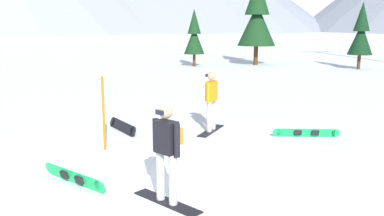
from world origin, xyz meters
name	(u,v)px	position (x,y,z in m)	size (l,w,h in m)	color
ground_plane	(159,183)	(0.00, 0.00, 0.00)	(800.00, 800.00, 0.00)	white
snowboarder_foreground	(166,152)	(0.16, -0.96, 0.94)	(1.22, 1.26, 1.77)	black
snowboarder_midground	(211,100)	(1.46, 3.97, 0.93)	(0.94, 1.48, 1.76)	black
loose_snowboard_far_spare	(73,177)	(-1.68, 0.02, 0.14)	(1.46, 1.32, 0.28)	#19B259
loose_snowboard_near_left	(306,133)	(4.03, 3.13, 0.13)	(1.86, 0.31, 0.25)	#19B259
loose_snowboard_near_right	(123,126)	(-1.15, 4.11, 0.15)	(0.98, 1.56, 0.29)	black
backpack_orange	(176,136)	(0.40, 2.72, 0.21)	(0.38, 0.38, 0.47)	orange
trail_marker_pole	(104,114)	(-1.39, 2.28, 0.93)	(0.06, 0.06, 1.86)	orange
pine_tree_twin	(257,17)	(7.02, 23.96, 3.64)	(2.88, 2.88, 6.67)	#472D19
pine_tree_slender	(361,33)	(13.51, 20.32, 2.51)	(1.67, 1.67, 4.60)	#472D19
pine_tree_tall	(194,35)	(2.19, 23.01, 2.29)	(1.52, 1.52, 4.20)	#472D19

